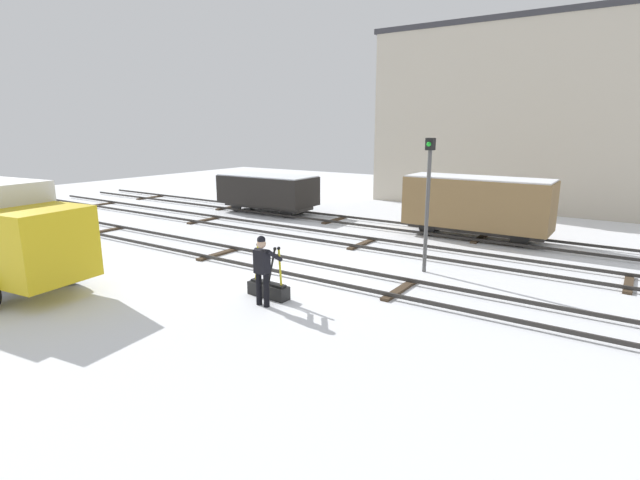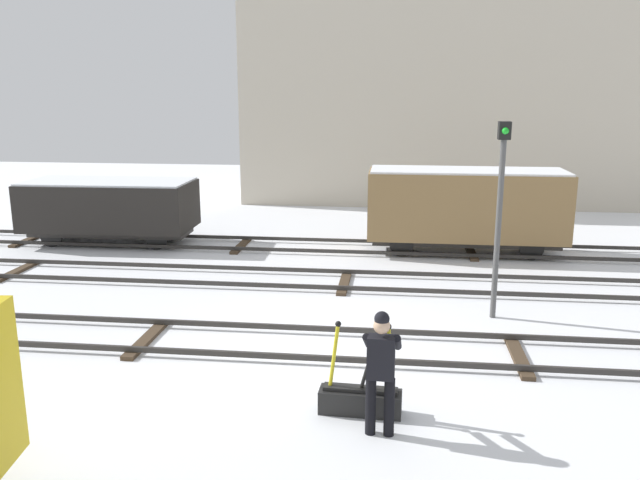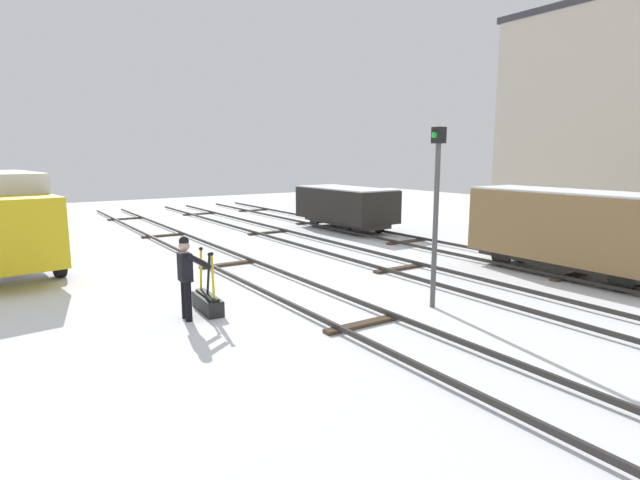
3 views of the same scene
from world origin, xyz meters
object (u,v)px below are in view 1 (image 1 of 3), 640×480
Objects in this scene: rail_worker at (263,266)px; signal_post at (428,192)px; freight_car_far_end at (267,191)px; freight_car_back_track at (477,204)px; switch_lever_frame at (269,288)px.

signal_post is at bearing 68.52° from rail_worker.
signal_post is 12.49m from freight_car_far_end.
freight_car_far_end is at bearing 179.98° from freight_car_back_track.
switch_lever_frame is 1.03m from rail_worker.
freight_car_far_end is at bearing 132.65° from switch_lever_frame.
switch_lever_frame is 0.25× the size of freight_car_back_track.
switch_lever_frame is at bearing -119.72° from signal_post.
freight_car_far_end is (-11.08, 5.59, -1.33)m from signal_post.
freight_car_back_track is 1.09× the size of freight_car_far_end.
rail_worker is at bearing -51.97° from freight_car_far_end.
freight_car_back_track is at bearing -1.42° from freight_car_far_end.
signal_post is (2.59, 4.53, 2.27)m from switch_lever_frame.
switch_lever_frame is at bearing -104.00° from freight_car_back_track.
freight_car_back_track is (2.52, 10.13, 1.19)m from switch_lever_frame.
freight_car_back_track reaches higher than freight_car_far_end.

